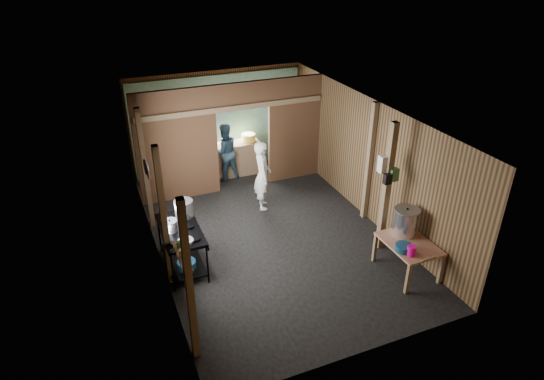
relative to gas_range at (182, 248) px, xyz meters
name	(u,v)px	position (x,y,z in m)	size (l,w,h in m)	color
floor	(268,232)	(1.88, 0.46, -0.41)	(4.50, 7.00, 0.00)	black
ceiling	(268,113)	(1.88, 0.46, 2.19)	(4.50, 7.00, 0.00)	#3D3831
wall_back	(218,121)	(1.88, 3.96, 0.89)	(4.50, 0.00, 2.60)	brown
wall_front	(366,284)	(1.88, -3.04, 0.89)	(4.50, 0.00, 2.60)	brown
wall_left	(152,198)	(-0.37, 0.46, 0.89)	(0.00, 7.00, 2.60)	brown
wall_right	(367,159)	(4.13, 0.46, 0.89)	(0.00, 7.00, 2.60)	brown
partition_left	(177,146)	(0.55, 2.66, 0.89)	(1.85, 0.10, 2.60)	#50351B
partition_right	(294,129)	(3.46, 2.66, 0.89)	(1.35, 0.10, 2.60)	#50351B
partition_header	(242,95)	(2.13, 2.66, 1.89)	(1.30, 0.10, 0.60)	#50351B
turquoise_panel	(218,124)	(1.88, 3.90, 0.84)	(4.40, 0.06, 2.50)	#7AB7B4
back_counter	(237,158)	(2.18, 3.41, 0.01)	(1.20, 0.50, 0.85)	olive
wall_clock	(227,98)	(2.13, 3.86, 1.49)	(0.20, 0.20, 0.03)	silver
post_left_a	(189,284)	(-0.30, -2.14, 0.89)	(0.10, 0.12, 2.60)	olive
post_left_b	(164,218)	(-0.30, -0.34, 0.89)	(0.10, 0.12, 2.60)	olive
post_left_c	(145,170)	(-0.30, 1.66, 0.89)	(0.10, 0.12, 2.60)	olive
post_right	(369,163)	(4.06, 0.26, 0.89)	(0.10, 0.12, 2.60)	olive
post_free	(387,188)	(3.73, -0.84, 0.89)	(0.12, 0.12, 2.60)	olive
cross_beam	(233,108)	(1.88, 2.61, 1.64)	(4.40, 0.12, 0.12)	olive
pan_lid_big	(148,171)	(-0.33, 0.86, 1.24)	(0.34, 0.34, 0.03)	gray
pan_lid_small	(145,167)	(-0.33, 1.26, 1.14)	(0.30, 0.30, 0.03)	black
wall_shelf	(182,256)	(-0.27, -1.64, 0.99)	(0.14, 0.80, 0.03)	olive
jar_white	(186,263)	(-0.27, -1.89, 1.05)	(0.07, 0.07, 0.10)	silver
jar_yellow	(182,253)	(-0.27, -1.64, 1.05)	(0.08, 0.08, 0.10)	yellow
jar_green	(179,244)	(-0.27, -1.42, 1.05)	(0.06, 0.06, 0.10)	#3C6D37
bag_white	(385,164)	(3.68, -0.76, 1.37)	(0.22, 0.15, 0.32)	silver
bag_green	(394,175)	(3.80, -0.90, 1.19)	(0.16, 0.12, 0.24)	#3C6D37
bag_black	(387,179)	(3.66, -0.92, 1.14)	(0.14, 0.10, 0.20)	black
gas_range	(182,248)	(0.00, 0.00, 0.00)	(0.72, 1.40, 0.83)	black
prep_table	(407,257)	(3.71, -1.70, -0.10)	(0.78, 1.07, 0.63)	tan
stove_pot_large	(184,209)	(0.17, 0.38, 0.57)	(0.35, 0.35, 0.35)	silver
stove_pot_med	(170,226)	(-0.17, -0.01, 0.51)	(0.26, 0.26, 0.23)	silver
frying_pan	(186,241)	(0.00, -0.46, 0.44)	(0.27, 0.49, 0.06)	gray
blue_tub_front	(187,265)	(0.00, -0.29, -0.18)	(0.34, 0.34, 0.14)	navy
blue_tub_back	(179,245)	(0.00, 0.39, -0.20)	(0.28, 0.28, 0.11)	navy
stock_pot	(405,222)	(3.80, -1.41, 0.46)	(0.46, 0.46, 0.53)	silver
wash_basin	(404,248)	(3.47, -1.85, 0.27)	(0.30, 0.30, 0.11)	navy
pink_bucket	(411,251)	(3.50, -2.01, 0.31)	(0.15, 0.15, 0.18)	#E70795
knife	(428,258)	(3.71, -2.21, 0.22)	(0.30, 0.04, 0.01)	silver
yellow_tub	(249,138)	(2.52, 3.41, 0.53)	(0.35, 0.35, 0.19)	yellow
red_cup	(225,142)	(1.90, 3.41, 0.51)	(0.12, 0.12, 0.14)	#A50228
cook	(263,176)	(2.17, 1.52, 0.37)	(0.57, 0.38, 1.58)	silver
worker_back	(224,152)	(1.81, 3.21, 0.33)	(0.72, 0.56, 1.49)	#315169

